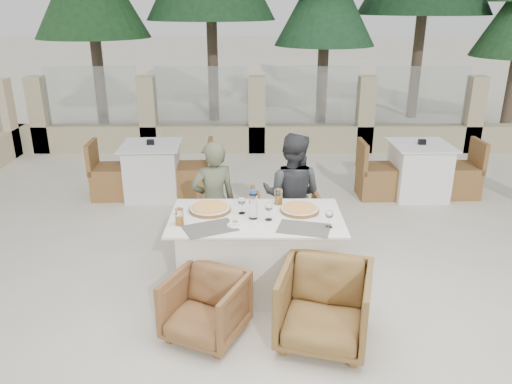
{
  "coord_description": "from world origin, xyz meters",
  "views": [
    {
      "loc": [
        -0.05,
        -4.29,
        2.62
      ],
      "look_at": [
        -0.03,
        0.25,
        0.9
      ],
      "focal_mm": 35.0,
      "sensor_mm": 36.0,
      "label": 1
    }
  ],
  "objects_px": {
    "beer_glass_left": "(179,217)",
    "olive_dish": "(235,223)",
    "armchair_near_left": "(205,307)",
    "diner_right": "(292,195)",
    "pizza_right": "(300,209)",
    "armchair_far_right": "(290,227)",
    "bg_table_a": "(153,171)",
    "water_bottle": "(253,204)",
    "wine_glass_centre": "(242,204)",
    "armchair_near_right": "(324,306)",
    "wine_glass_near": "(269,211)",
    "bg_table_b": "(419,170)",
    "pizza_left": "(210,208)",
    "diner_left": "(214,202)",
    "dining_table": "(256,254)",
    "wine_glass_corner": "(329,218)",
    "beer_glass_right": "(278,197)",
    "armchair_far_left": "(228,220)"
  },
  "relations": [
    {
      "from": "water_bottle",
      "to": "olive_dish",
      "type": "distance_m",
      "value": 0.25
    },
    {
      "from": "beer_glass_right",
      "to": "diner_right",
      "type": "xyz_separation_m",
      "value": [
        0.17,
        0.46,
        -0.16
      ]
    },
    {
      "from": "armchair_far_right",
      "to": "wine_glass_near",
      "type": "bearing_deg",
      "value": 66.94
    },
    {
      "from": "pizza_left",
      "to": "bg_table_a",
      "type": "height_order",
      "value": "pizza_left"
    },
    {
      "from": "water_bottle",
      "to": "bg_table_b",
      "type": "height_order",
      "value": "water_bottle"
    },
    {
      "from": "beer_glass_left",
      "to": "olive_dish",
      "type": "xyz_separation_m",
      "value": [
        0.5,
        -0.02,
        -0.05
      ]
    },
    {
      "from": "dining_table",
      "to": "olive_dish",
      "type": "distance_m",
      "value": 0.49
    },
    {
      "from": "olive_dish",
      "to": "diner_right",
      "type": "height_order",
      "value": "diner_right"
    },
    {
      "from": "wine_glass_near",
      "to": "diner_left",
      "type": "xyz_separation_m",
      "value": [
        -0.56,
        0.71,
        -0.2
      ]
    },
    {
      "from": "armchair_near_left",
      "to": "bg_table_a",
      "type": "xyz_separation_m",
      "value": [
        -1.05,
        3.26,
        0.11
      ]
    },
    {
      "from": "wine_glass_near",
      "to": "pizza_right",
      "type": "bearing_deg",
      "value": 33.18
    },
    {
      "from": "diner_left",
      "to": "olive_dish",
      "type": "bearing_deg",
      "value": 86.73
    },
    {
      "from": "water_bottle",
      "to": "beer_glass_left",
      "type": "distance_m",
      "value": 0.67
    },
    {
      "from": "pizza_left",
      "to": "armchair_near_right",
      "type": "xyz_separation_m",
      "value": [
        0.99,
        -0.94,
        -0.46
      ]
    },
    {
      "from": "armchair_far_right",
      "to": "diner_left",
      "type": "relative_size",
      "value": 0.55
    },
    {
      "from": "wine_glass_centre",
      "to": "bg_table_b",
      "type": "distance_m",
      "value": 3.51
    },
    {
      "from": "wine_glass_centre",
      "to": "diner_right",
      "type": "xyz_separation_m",
      "value": [
        0.52,
        0.69,
        -0.18
      ]
    },
    {
      "from": "wine_glass_near",
      "to": "bg_table_b",
      "type": "relative_size",
      "value": 0.11
    },
    {
      "from": "wine_glass_centre",
      "to": "beer_glass_right",
      "type": "distance_m",
      "value": 0.42
    },
    {
      "from": "beer_glass_right",
      "to": "bg_table_a",
      "type": "distance_m",
      "value": 2.83
    },
    {
      "from": "bg_table_a",
      "to": "bg_table_b",
      "type": "bearing_deg",
      "value": -2.61
    },
    {
      "from": "wine_glass_centre",
      "to": "pizza_left",
      "type": "bearing_deg",
      "value": 168.1
    },
    {
      "from": "dining_table",
      "to": "water_bottle",
      "type": "bearing_deg",
      "value": -124.7
    },
    {
      "from": "wine_glass_centre",
      "to": "armchair_near_right",
      "type": "distance_m",
      "value": 1.23
    },
    {
      "from": "armchair_near_right",
      "to": "bg_table_a",
      "type": "relative_size",
      "value": 0.45
    },
    {
      "from": "wine_glass_near",
      "to": "armchair_far_right",
      "type": "relative_size",
      "value": 0.25
    },
    {
      "from": "armchair_far_left",
      "to": "bg_table_a",
      "type": "distance_m",
      "value": 1.95
    },
    {
      "from": "pizza_left",
      "to": "wine_glass_near",
      "type": "height_order",
      "value": "wine_glass_near"
    },
    {
      "from": "dining_table",
      "to": "bg_table_b",
      "type": "height_order",
      "value": "same"
    },
    {
      "from": "armchair_near_left",
      "to": "diner_right",
      "type": "distance_m",
      "value": 1.75
    },
    {
      "from": "diner_left",
      "to": "bg_table_b",
      "type": "relative_size",
      "value": 0.81
    },
    {
      "from": "wine_glass_near",
      "to": "armchair_near_left",
      "type": "height_order",
      "value": "wine_glass_near"
    },
    {
      "from": "wine_glass_centre",
      "to": "wine_glass_corner",
      "type": "distance_m",
      "value": 0.83
    },
    {
      "from": "beer_glass_left",
      "to": "armchair_near_left",
      "type": "relative_size",
      "value": 0.25
    },
    {
      "from": "bg_table_a",
      "to": "beer_glass_left",
      "type": "bearing_deg",
      "value": -76.31
    },
    {
      "from": "wine_glass_centre",
      "to": "olive_dish",
      "type": "bearing_deg",
      "value": -101.09
    },
    {
      "from": "water_bottle",
      "to": "diner_right",
      "type": "relative_size",
      "value": 0.2
    },
    {
      "from": "armchair_near_left",
      "to": "armchair_near_right",
      "type": "xyz_separation_m",
      "value": [
        0.97,
        -0.07,
        0.06
      ]
    },
    {
      "from": "wine_glass_near",
      "to": "wine_glass_corner",
      "type": "xyz_separation_m",
      "value": [
        0.53,
        -0.16,
        0.0
      ]
    },
    {
      "from": "pizza_right",
      "to": "armchair_far_right",
      "type": "xyz_separation_m",
      "value": [
        -0.04,
        0.61,
        -0.46
      ]
    },
    {
      "from": "pizza_left",
      "to": "wine_glass_centre",
      "type": "height_order",
      "value": "wine_glass_centre"
    },
    {
      "from": "wine_glass_near",
      "to": "beer_glass_left",
      "type": "bearing_deg",
      "value": -172.98
    },
    {
      "from": "wine_glass_centre",
      "to": "armchair_near_right",
      "type": "bearing_deg",
      "value": -52.18
    },
    {
      "from": "pizza_left",
      "to": "diner_left",
      "type": "bearing_deg",
      "value": 90.5
    },
    {
      "from": "diner_right",
      "to": "pizza_right",
      "type": "bearing_deg",
      "value": 110.27
    },
    {
      "from": "olive_dish",
      "to": "armchair_near_left",
      "type": "relative_size",
      "value": 0.18
    },
    {
      "from": "pizza_left",
      "to": "olive_dish",
      "type": "xyz_separation_m",
      "value": [
        0.25,
        -0.33,
        -0.0
      ]
    },
    {
      "from": "pizza_left",
      "to": "diner_left",
      "type": "relative_size",
      "value": 0.3
    },
    {
      "from": "diner_right",
      "to": "water_bottle",
      "type": "bearing_deg",
      "value": 80.74
    },
    {
      "from": "wine_glass_centre",
      "to": "bg_table_b",
      "type": "xyz_separation_m",
      "value": [
        2.47,
        2.45,
        -0.48
      ]
    }
  ]
}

